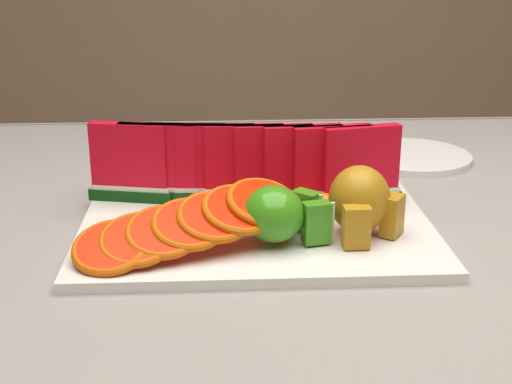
# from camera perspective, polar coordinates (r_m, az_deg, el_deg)

# --- Properties ---
(table) EXTENTS (1.40, 0.90, 0.75)m
(table) POSITION_cam_1_polar(r_m,az_deg,el_deg) (0.88, 0.91, -9.16)
(table) COLOR #502F20
(table) RESTS_ON ground
(tablecloth) EXTENTS (1.53, 1.03, 0.20)m
(tablecloth) POSITION_cam_1_polar(r_m,az_deg,el_deg) (0.85, 0.93, -5.47)
(tablecloth) COLOR gray
(tablecloth) RESTS_ON table
(platter) EXTENTS (0.40, 0.30, 0.01)m
(platter) POSITION_cam_1_polar(r_m,az_deg,el_deg) (0.83, -0.00, -2.68)
(platter) COLOR silver
(platter) RESTS_ON tablecloth
(apple_cluster) EXTENTS (0.10, 0.09, 0.06)m
(apple_cluster) POSITION_cam_1_polar(r_m,az_deg,el_deg) (0.75, 1.95, -1.79)
(apple_cluster) COLOR #138F0E
(apple_cluster) RESTS_ON platter
(pear_cluster) EXTENTS (0.09, 0.09, 0.08)m
(pear_cluster) POSITION_cam_1_polar(r_m,az_deg,el_deg) (0.78, 8.41, -0.77)
(pear_cluster) COLOR #956009
(pear_cluster) RESTS_ON platter
(side_plate) EXTENTS (0.21, 0.21, 0.01)m
(side_plate) POSITION_cam_1_polar(r_m,az_deg,el_deg) (1.11, 12.32, 2.78)
(side_plate) COLOR silver
(side_plate) RESTS_ON tablecloth
(fork) EXTENTS (0.05, 0.19, 0.00)m
(fork) POSITION_cam_1_polar(r_m,az_deg,el_deg) (1.14, -12.27, 3.06)
(fork) COLOR silver
(fork) RESTS_ON tablecloth
(watermelon_row) EXTENTS (0.39, 0.07, 0.10)m
(watermelon_row) POSITION_cam_1_polar(r_m,az_deg,el_deg) (0.87, -0.94, 2.09)
(watermelon_row) COLOR #103D11
(watermelon_row) RESTS_ON platter
(orange_fan_front) EXTENTS (0.26, 0.15, 0.06)m
(orange_fan_front) POSITION_cam_1_polar(r_m,az_deg,el_deg) (0.74, -5.34, -2.55)
(orange_fan_front) COLOR orange
(orange_fan_front) RESTS_ON platter
(orange_fan_back) EXTENTS (0.34, 0.12, 0.05)m
(orange_fan_back) POSITION_cam_1_polar(r_m,az_deg,el_deg) (0.93, 0.85, 1.73)
(orange_fan_back) COLOR orange
(orange_fan_back) RESTS_ON platter
(tangerine_segments) EXTENTS (0.21, 0.08, 0.03)m
(tangerine_segments) POSITION_cam_1_polar(r_m,az_deg,el_deg) (0.83, -0.17, -1.34)
(tangerine_segments) COLOR #E6481B
(tangerine_segments) RESTS_ON platter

